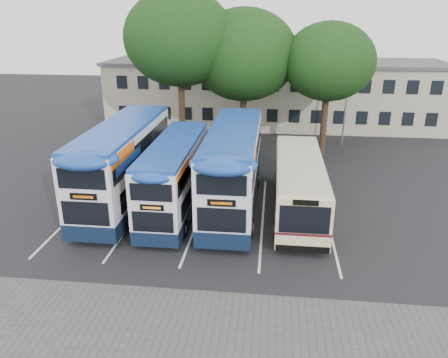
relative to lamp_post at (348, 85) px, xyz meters
name	(u,v)px	position (x,y,z in m)	size (l,w,h in m)	color
ground	(265,268)	(-6.00, -19.97, -5.08)	(120.00, 120.00, 0.00)	black
paving_strip	(202,344)	(-8.00, -24.97, -5.08)	(40.00, 6.00, 0.01)	#595654
bay_lines	(200,215)	(-9.75, -14.97, -5.08)	(14.12, 11.00, 0.01)	silver
depot_building	(273,92)	(-6.00, 7.02, -1.93)	(32.40, 8.40, 6.20)	#B4A991
lamp_post	(348,85)	(0.00, 0.00, 0.00)	(0.25, 1.05, 9.06)	gray
tree_left	(180,38)	(-13.09, -3.14, 3.65)	(8.32, 8.32, 12.29)	black
tree_mid	(244,55)	(-8.33, -1.86, 2.39)	(8.27, 8.27, 11.01)	black
tree_right	(329,62)	(-1.98, -2.76, 2.04)	(6.82, 6.82, 10.05)	black
bus_dd_left	(124,160)	(-14.35, -13.61, -2.50)	(2.73, 11.24, 4.69)	#0F1D37
bus_dd_mid	(175,173)	(-11.18, -14.39, -2.87)	(2.34, 9.66, 4.02)	#0F1D37
bus_dd_right	(233,165)	(-8.02, -13.59, -2.53)	(2.70, 11.14, 4.64)	#0F1D37
bus_single	(299,182)	(-4.34, -13.73, -3.35)	(2.61, 10.24, 3.06)	beige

